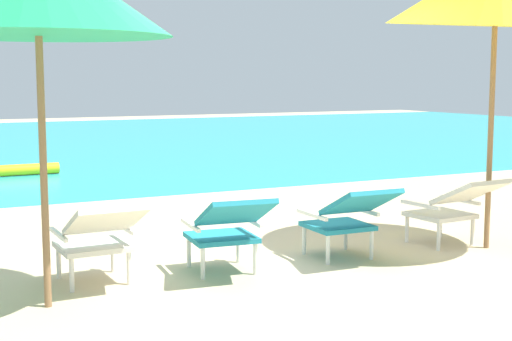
{
  "coord_description": "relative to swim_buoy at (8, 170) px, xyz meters",
  "views": [
    {
      "loc": [
        -2.99,
        -5.66,
        1.58
      ],
      "look_at": [
        0.0,
        0.26,
        0.75
      ],
      "focal_mm": 52.21,
      "sensor_mm": 36.0,
      "label": 1
    }
  ],
  "objects": [
    {
      "name": "swim_buoy",
      "position": [
        0.0,
        0.0,
        0.0
      ],
      "size": [
        1.6,
        0.18,
        0.18
      ],
      "primitive_type": "cylinder",
      "rotation": [
        0.0,
        1.57,
        0.0
      ],
      "color": "yellow",
      "rests_on": "ocean_band"
    },
    {
      "name": "lounge_chair_near_right",
      "position": [
        1.76,
        -7.12,
        0.31
      ],
      "size": [
        0.57,
        0.89,
        0.68
      ],
      "color": "teal",
      "rests_on": "ground_plane"
    },
    {
      "name": "lounge_chair_far_right",
      "position": [
        2.94,
        -7.12,
        0.31
      ],
      "size": [
        0.6,
        0.91,
        0.68
      ],
      "color": "silver",
      "rests_on": "ground_plane"
    },
    {
      "name": "lounge_chair_far_left",
      "position": [
        -0.37,
        -6.95,
        0.31
      ],
      "size": [
        0.56,
        0.88,
        0.68
      ],
      "color": "silver",
      "rests_on": "ground_plane"
    },
    {
      "name": "lounge_chair_near_left",
      "position": [
        0.64,
        -7.09,
        0.31
      ],
      "size": [
        0.63,
        0.93,
        0.68
      ],
      "color": "teal",
      "rests_on": "ground_plane"
    },
    {
      "name": "ground_plane",
      "position": [
        1.2,
        -2.72,
        -0.1
      ],
      "size": [
        40.0,
        40.0,
        0.0
      ],
      "primitive_type": "plane",
      "color": "#CCB78E"
    },
    {
      "name": "ocean_band",
      "position": [
        1.2,
        5.98,
        -0.09
      ],
      "size": [
        40.0,
        18.0,
        0.01
      ],
      "primitive_type": "cube",
      "color": "#28B2B7",
      "rests_on": "ground_plane"
    }
  ]
}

